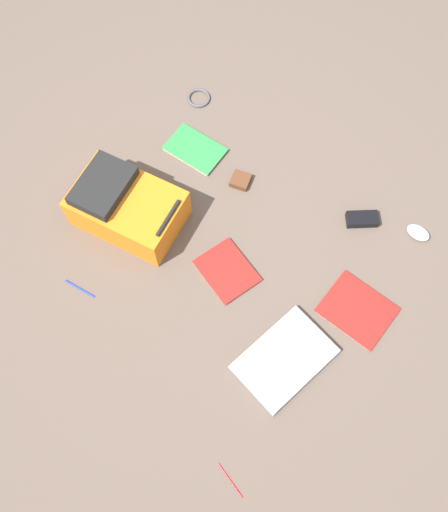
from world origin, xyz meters
TOP-DOWN VIEW (x-y plane):
  - ground_plane at (0.00, 0.00)m, footprint 4.17×4.17m
  - backpack at (0.13, -0.40)m, footprint 0.38×0.48m
  - laptop at (0.16, 0.47)m, footprint 0.38×0.27m
  - book_red at (0.04, 0.07)m, footprint 0.23×0.26m
  - book_manual at (-0.18, 0.55)m, footprint 0.23×0.27m
  - book_comic at (-0.29, -0.42)m, footprint 0.19×0.26m
  - computer_mouse at (-0.61, 0.54)m, footprint 0.07×0.10m
  - cable_coil at (-0.51, -0.60)m, footprint 0.11×0.11m
  - power_brick at (-0.51, 0.33)m, footprint 0.14×0.14m
  - pen_black at (0.48, -0.31)m, footprint 0.04×0.14m
  - pen_blue at (0.61, 0.60)m, footprint 0.03×0.14m
  - earbud_pouch at (-0.31, -0.16)m, footprint 0.10×0.10m

SIDE VIEW (x-z plane):
  - ground_plane at x=0.00m, z-range 0.00..0.00m
  - pen_blue at x=0.61m, z-range 0.00..0.01m
  - pen_black at x=0.48m, z-range 0.00..0.01m
  - cable_coil at x=-0.51m, z-range 0.00..0.01m
  - book_manual at x=-0.18m, z-range 0.00..0.01m
  - book_red at x=0.04m, z-range 0.00..0.02m
  - book_comic at x=-0.29m, z-range 0.00..0.02m
  - earbud_pouch at x=-0.31m, z-range 0.00..0.03m
  - laptop at x=0.16m, z-range 0.00..0.03m
  - power_brick at x=-0.51m, z-range 0.00..0.03m
  - computer_mouse at x=-0.61m, z-range 0.00..0.04m
  - backpack at x=0.13m, z-range -0.01..0.20m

